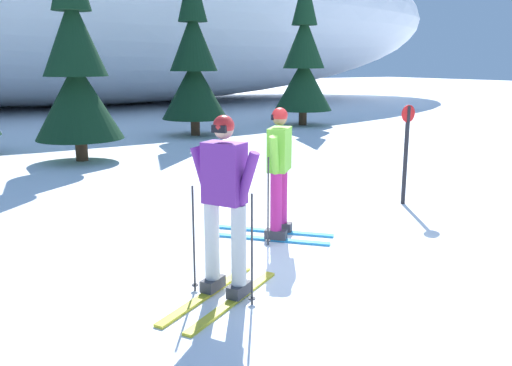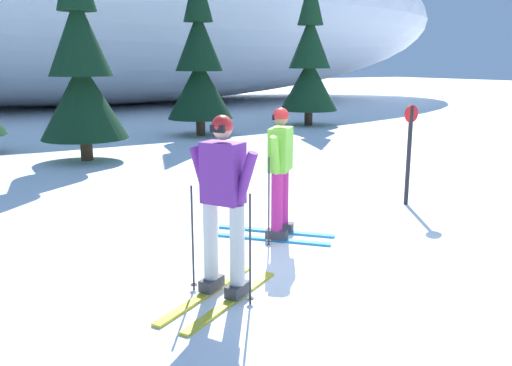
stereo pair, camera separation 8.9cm
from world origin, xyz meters
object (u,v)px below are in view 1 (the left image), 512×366
(skier_purple_jacket, at_px, (224,204))
(skier_lime_jacket, at_px, (279,170))
(pine_tree_center, at_px, (76,67))
(pine_tree_center_right, at_px, (194,64))
(pine_tree_far_right, at_px, (304,62))
(trail_marker_post, at_px, (406,149))

(skier_purple_jacket, height_order, skier_lime_jacket, skier_purple_jacket)
(skier_lime_jacket, bearing_deg, skier_purple_jacket, -138.84)
(pine_tree_center, distance_m, pine_tree_center_right, 5.07)
(pine_tree_far_right, bearing_deg, pine_tree_center_right, -172.59)
(pine_tree_center, height_order, pine_tree_far_right, pine_tree_far_right)
(skier_purple_jacket, distance_m, pine_tree_center_right, 12.33)
(trail_marker_post, bearing_deg, pine_tree_center, 117.93)
(skier_purple_jacket, height_order, trail_marker_post, skier_purple_jacket)
(pine_tree_center, relative_size, pine_tree_far_right, 0.95)
(skier_lime_jacket, bearing_deg, pine_tree_center, 97.02)
(skier_purple_jacket, bearing_deg, pine_tree_center_right, 66.88)
(skier_lime_jacket, xyz_separation_m, trail_marker_post, (2.72, 0.39, 0.01))
(pine_tree_center_right, bearing_deg, pine_tree_center, -146.55)
(pine_tree_center, distance_m, trail_marker_post, 7.81)
(skier_purple_jacket, relative_size, pine_tree_center_right, 0.34)
(pine_tree_center, bearing_deg, pine_tree_center_right, 33.45)
(pine_tree_center_right, bearing_deg, trail_marker_post, -93.69)
(skier_lime_jacket, distance_m, pine_tree_far_right, 13.35)
(skier_purple_jacket, height_order, pine_tree_center, pine_tree_center)
(pine_tree_center, xyz_separation_m, trail_marker_post, (3.61, -6.81, -1.27))
(skier_lime_jacket, bearing_deg, pine_tree_far_right, 52.92)
(skier_purple_jacket, relative_size, trail_marker_post, 1.11)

